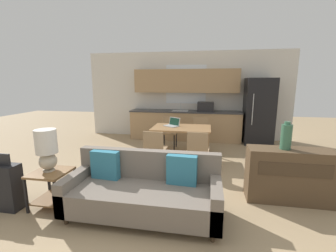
# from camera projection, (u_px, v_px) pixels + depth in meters

# --- Properties ---
(ground_plane) EXTENTS (20.00, 20.00, 0.00)m
(ground_plane) POSITION_uv_depth(u_px,v_px,m) (150.00, 219.00, 2.93)
(ground_plane) COLOR #9E8460
(wall_back) EXTENTS (6.40, 0.07, 2.70)m
(wall_back) POSITION_uv_depth(u_px,v_px,m) (186.00, 95.00, 7.15)
(wall_back) COLOR silver
(wall_back) RESTS_ON ground_plane
(kitchen_counter) EXTENTS (3.38, 0.65, 2.15)m
(kitchen_counter) POSITION_uv_depth(u_px,v_px,m) (185.00, 112.00, 6.95)
(kitchen_counter) COLOR tan
(kitchen_counter) RESTS_ON ground_plane
(refrigerator) EXTENTS (0.79, 0.78, 1.88)m
(refrigerator) POSITION_uv_depth(u_px,v_px,m) (259.00, 111.00, 6.45)
(refrigerator) COLOR black
(refrigerator) RESTS_ON ground_plane
(dining_table) EXTENTS (1.32, 0.88, 0.74)m
(dining_table) POSITION_uv_depth(u_px,v_px,m) (182.00, 130.00, 5.17)
(dining_table) COLOR olive
(dining_table) RESTS_ON ground_plane
(couch) EXTENTS (2.01, 0.80, 0.82)m
(couch) POSITION_uv_depth(u_px,v_px,m) (144.00, 190.00, 3.01)
(couch) COLOR #3D2D1E
(couch) RESTS_ON ground_plane
(side_table) EXTENTS (0.49, 0.49, 0.53)m
(side_table) POSITION_uv_depth(u_px,v_px,m) (51.00, 183.00, 3.17)
(side_table) COLOR brown
(side_table) RESTS_ON ground_plane
(table_lamp) EXTENTS (0.29, 0.29, 0.59)m
(table_lamp) POSITION_uv_depth(u_px,v_px,m) (47.00, 148.00, 3.11)
(table_lamp) COLOR #B2A893
(table_lamp) RESTS_ON side_table
(credenza) EXTENTS (1.20, 0.40, 0.80)m
(credenza) POSITION_uv_depth(u_px,v_px,m) (289.00, 175.00, 3.32)
(credenza) COLOR brown
(credenza) RESTS_ON ground_plane
(vase) EXTENTS (0.15, 0.15, 0.40)m
(vase) POSITION_uv_depth(u_px,v_px,m) (286.00, 136.00, 3.23)
(vase) COLOR #336047
(vase) RESTS_ON credenza
(dining_chair_far_left) EXTENTS (0.43, 0.43, 0.83)m
(dining_chair_far_left) POSITION_uv_depth(u_px,v_px,m) (170.00, 131.00, 6.07)
(dining_chair_far_left) COLOR #997A56
(dining_chair_far_left) RESTS_ON ground_plane
(dining_chair_far_right) EXTENTS (0.45, 0.45, 0.83)m
(dining_chair_far_right) POSITION_uv_depth(u_px,v_px,m) (201.00, 132.00, 5.90)
(dining_chair_far_right) COLOR #997A56
(dining_chair_far_right) RESTS_ON ground_plane
(dining_chair_near_right) EXTENTS (0.45, 0.45, 0.83)m
(dining_chair_near_right) POSITION_uv_depth(u_px,v_px,m) (198.00, 149.00, 4.40)
(dining_chair_near_right) COLOR #997A56
(dining_chair_near_right) RESTS_ON ground_plane
(dining_chair_near_left) EXTENTS (0.44, 0.44, 0.83)m
(dining_chair_near_left) POSITION_uv_depth(u_px,v_px,m) (155.00, 148.00, 4.47)
(dining_chair_near_left) COLOR #997A56
(dining_chair_near_left) RESTS_ON ground_plane
(laptop) EXTENTS (0.41, 0.39, 0.20)m
(laptop) POSITION_uv_depth(u_px,v_px,m) (173.00, 124.00, 5.28)
(laptop) COLOR #B7BABC
(laptop) RESTS_ON dining_table
(suitcase) EXTENTS (0.39, 0.22, 0.81)m
(suitcase) POSITION_uv_depth(u_px,v_px,m) (6.00, 187.00, 3.11)
(suitcase) COLOR black
(suitcase) RESTS_ON ground_plane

